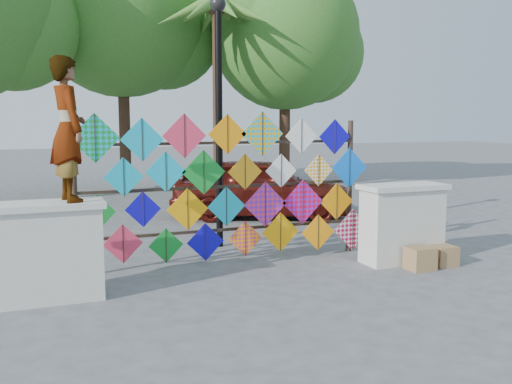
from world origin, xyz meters
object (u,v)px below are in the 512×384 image
(kite_rack, at_px, (233,188))
(lamppost, at_px, (219,98))
(sedan, at_px, (261,187))
(vendor_woman, at_px, (68,129))

(kite_rack, relative_size, lamppost, 1.12)
(sedan, distance_m, lamppost, 3.77)
(lamppost, bearing_deg, vendor_woman, -140.91)
(vendor_woman, xyz_separation_m, lamppost, (2.71, 2.20, 0.50))
(kite_rack, xyz_separation_m, lamppost, (0.19, 1.27, 1.46))
(vendor_woman, relative_size, lamppost, 0.41)
(kite_rack, bearing_deg, lamppost, 81.64)
(kite_rack, bearing_deg, sedan, 61.88)
(kite_rack, relative_size, sedan, 1.18)
(kite_rack, distance_m, vendor_woman, 2.86)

